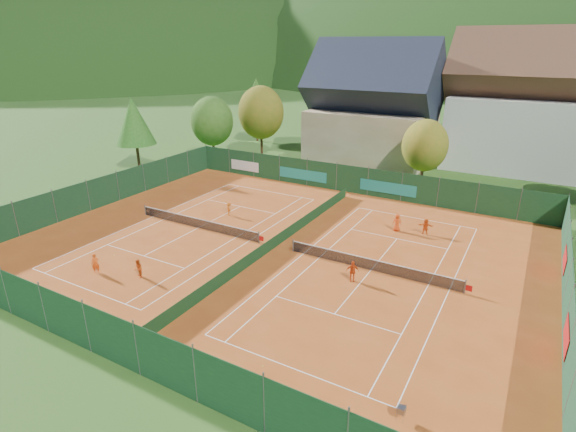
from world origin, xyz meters
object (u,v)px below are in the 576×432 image
Objects in this scene: player_left_near at (95,263)px; player_right_near at (352,271)px; chalet at (373,113)px; player_left_far at (229,209)px; ball_hopper at (401,410)px; player_right_far_a at (397,223)px; player_right_far_b at (426,226)px; hotel_block_a at (537,111)px; player_left_mid at (138,269)px.

player_left_near is 0.96× the size of player_right_near.
chalet reaches higher than player_left_far.
ball_hopper is 21.43m from player_right_far_a.
chalet is 27.18m from player_left_far.
player_right_near is 1.08× the size of player_right_far_b.
hotel_block_a is at bearing 17.53° from chalet.
ball_hopper is at bearing -84.31° from player_right_near.
player_right_far_a reaches higher than player_left_near.
player_left_mid is 1.06× the size of player_left_far.
player_left_far is 0.82× the size of player_right_far_a.
player_left_near is 0.93× the size of player_right_far_a.
hotel_block_a is 28.92m from player_right_far_b.
chalet is 10.31× the size of player_right_far_a.
hotel_block_a is at bearing 94.32° from player_left_mid.
chalet reaches higher than player_right_near.
player_right_near is at bearing -72.07° from chalet.
ball_hopper is 0.59× the size of player_left_mid.
player_left_mid is 21.51m from player_right_far_a.
hotel_block_a is at bearing -125.07° from player_right_far_a.
player_right_near is at bearing -18.75° from player_left_near.
player_left_near is at bearing -98.44° from chalet.
hotel_block_a reaches higher than player_left_far.
player_left_mid is 0.89× the size of player_right_near.
hotel_block_a is 14.74× the size of player_left_near.
hotel_block_a is 15.88× the size of player_left_mid.
player_left_near reaches higher than player_right_far_b.
player_left_near is 1.08× the size of player_left_mid.
chalet is 46.05m from ball_hopper.
player_right_near is (16.31, 7.86, 0.03)m from player_left_near.
player_right_near is at bearing 71.58° from player_right_far_a.
player_right_far_a is at bearing 3.20° from player_left_near.
hotel_block_a reaches higher than ball_hopper.
hotel_block_a is 50.40m from player_left_mid.
player_left_far is at bearing 142.55° from ball_hopper.
hotel_block_a is 14.16× the size of player_right_near.
player_right_far_b is (17.23, 4.69, 0.07)m from player_left_far.
ball_hopper is 12.18m from player_right_near.
chalet is 34.24m from player_right_near.
player_right_near reaches higher than player_right_far_b.
player_left_near is (-24.93, -45.96, -6.65)m from hotel_block_a.
player_right_far_b is at bearing 0.27° from player_left_near.
player_left_near reaches higher than ball_hopper.
player_right_near is (13.12, 6.88, 0.08)m from player_left_mid.
player_right_far_b is (-6.24, -27.44, -6.67)m from hotel_block_a.
chalet is 25.03m from player_right_far_a.
chalet reaches higher than player_right_far_b.
player_left_far is (-23.47, -32.13, -6.74)m from hotel_block_a.
player_left_near reaches higher than player_left_far.
player_left_mid is at bearing 34.13° from player_right_far_a.
hotel_block_a is at bearing 51.04° from player_right_near.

